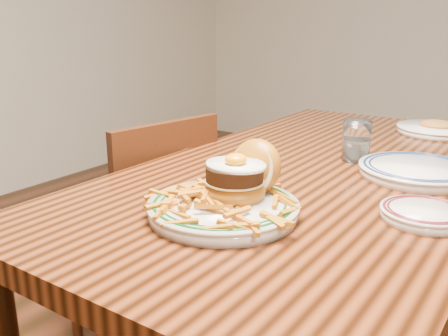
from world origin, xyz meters
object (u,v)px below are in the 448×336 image
Objects in this scene: table at (321,198)px; side_plate at (424,213)px; main_plate at (229,195)px; chair_left at (149,233)px.

side_plate reaches higher than table.
side_plate is (0.34, 0.19, -0.03)m from main_plate.
main_plate is (-0.02, -0.42, 0.13)m from table.
chair_left is at bearing -170.51° from table.
chair_left is at bearing 153.00° from main_plate.
table is 0.40m from side_plate.
main_plate reaches higher than chair_left.
chair_left reaches higher than side_plate.
table is 0.61m from chair_left.
chair_left is 0.94m from side_plate.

